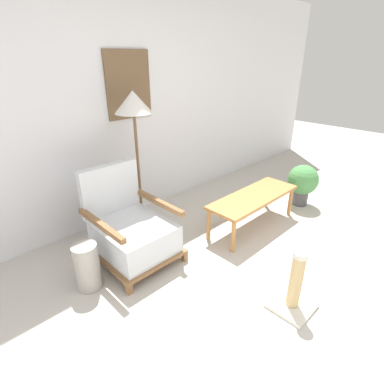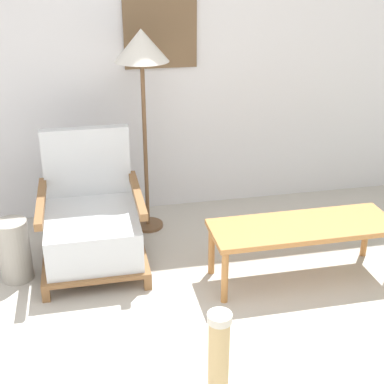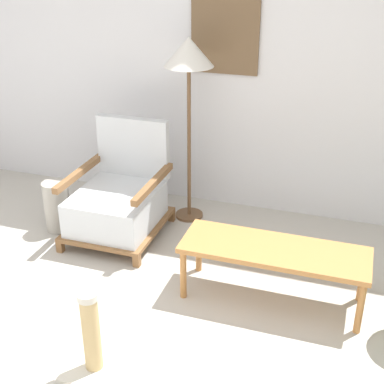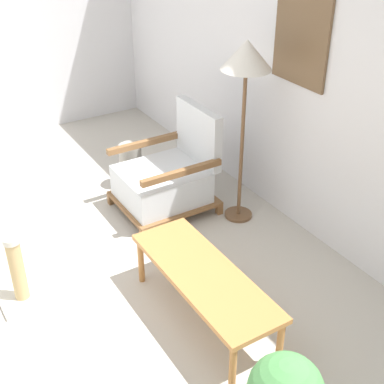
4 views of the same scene
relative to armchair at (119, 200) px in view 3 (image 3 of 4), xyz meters
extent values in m
cube|color=silver|center=(0.63, 0.84, 1.05)|extent=(8.00, 0.06, 2.70)
cube|color=brown|center=(0.63, 0.80, 1.25)|extent=(0.56, 0.02, 0.72)
cube|color=brown|center=(-0.32, -0.41, -0.26)|extent=(0.05, 0.05, 0.09)
cube|color=brown|center=(0.32, -0.41, -0.26)|extent=(0.05, 0.05, 0.09)
cube|color=brown|center=(-0.32, 0.33, -0.26)|extent=(0.05, 0.05, 0.09)
cube|color=brown|center=(0.32, 0.33, -0.26)|extent=(0.05, 0.05, 0.09)
cube|color=brown|center=(0.00, -0.04, -0.20)|extent=(0.69, 0.79, 0.03)
cube|color=silver|center=(0.00, -0.06, -0.05)|extent=(0.61, 0.69, 0.28)
cube|color=silver|center=(0.00, 0.32, 0.34)|extent=(0.61, 0.08, 0.50)
cube|color=brown|center=(-0.32, -0.04, 0.21)|extent=(0.05, 0.73, 0.05)
cube|color=brown|center=(0.32, -0.04, 0.21)|extent=(0.05, 0.73, 0.05)
cylinder|color=brown|center=(0.44, 0.45, -0.29)|extent=(0.24, 0.24, 0.03)
cylinder|color=brown|center=(0.44, 0.45, 0.36)|extent=(0.03, 0.03, 1.28)
cone|color=silver|center=(0.44, 0.45, 1.12)|extent=(0.39, 0.39, 0.22)
cube|color=#B2753D|center=(1.34, -0.48, 0.08)|extent=(1.22, 0.42, 0.04)
cylinder|color=#B2753D|center=(0.77, -0.65, -0.12)|extent=(0.04, 0.04, 0.36)
cylinder|color=#B2753D|center=(1.91, -0.65, -0.12)|extent=(0.04, 0.04, 0.36)
cylinder|color=#B2753D|center=(0.77, -0.31, -0.12)|extent=(0.04, 0.04, 0.36)
cylinder|color=#B2753D|center=(1.91, -0.31, -0.12)|extent=(0.04, 0.04, 0.36)
cylinder|color=#9E998E|center=(-0.52, -0.10, -0.09)|extent=(0.21, 0.21, 0.43)
cube|color=beige|center=(0.52, -1.45, -0.29)|extent=(0.31, 0.31, 0.03)
cylinder|color=tan|center=(0.52, -1.45, -0.04)|extent=(0.10, 0.10, 0.46)
cylinder|color=beige|center=(0.52, -1.45, 0.21)|extent=(0.11, 0.11, 0.04)
camera|label=1|loc=(-1.31, -2.19, 1.54)|focal=28.00mm
camera|label=2|loc=(-0.01, -3.34, 1.70)|focal=50.00mm
camera|label=3|loc=(1.76, -3.45, 1.92)|focal=50.00mm
camera|label=4|loc=(3.54, -1.92, 2.26)|focal=50.00mm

